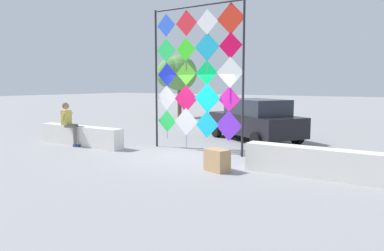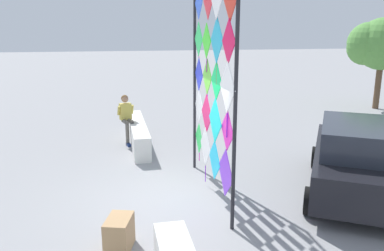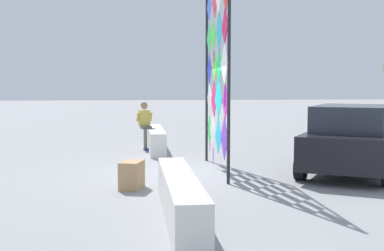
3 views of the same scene
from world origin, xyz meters
The scene contains 7 objects.
ground centered at (0.00, 0.00, 0.00)m, with size 120.00×120.00×0.00m, color gray.
plaza_ledge_left centered at (-4.26, -0.40, 0.35)m, with size 3.83×0.47×0.70m, color silver.
kite_display_rack centered at (-0.08, 0.90, 2.59)m, with size 3.39×0.09×4.70m.
seated_vendor centered at (-4.43, -0.72, 0.92)m, with size 0.72×0.55×1.55m.
parked_car centered at (0.60, 4.05, 0.82)m, with size 4.50×3.72×1.62m.
cardboard_box_large centered at (1.80, -1.15, 0.28)m, with size 0.60×0.39×0.56m, color tan.
tree_palm_like centered at (-7.91, 10.58, 2.91)m, with size 2.47×2.60×4.10m.
Camera 2 is at (7.64, -1.15, 3.55)m, focal length 35.95 mm.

